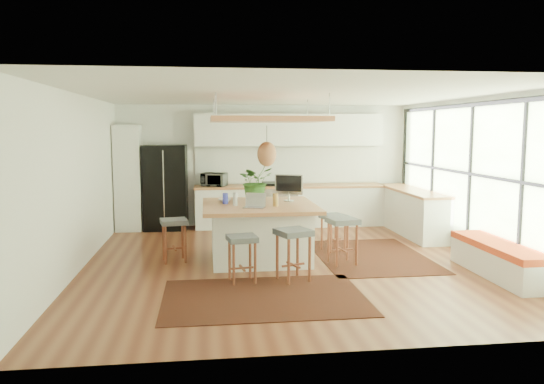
{
  "coord_description": "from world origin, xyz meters",
  "views": [
    {
      "loc": [
        -1.32,
        -8.24,
        2.16
      ],
      "look_at": [
        -0.2,
        0.5,
        1.1
      ],
      "focal_mm": 34.52,
      "sensor_mm": 36.0,
      "label": 1
    }
  ],
  "objects": [
    {
      "name": "wall_front",
      "position": [
        0.0,
        -3.5,
        1.35
      ],
      "size": [
        6.5,
        0.0,
        6.5
      ],
      "primitive_type": "plane",
      "rotation": [
        -1.57,
        0.0,
        0.0
      ],
      "color": "white",
      "rests_on": "ground"
    },
    {
      "name": "island_bottle_1",
      "position": [
        -0.84,
        0.12,
        1.03
      ],
      "size": [
        0.07,
        0.07,
        0.19
      ],
      "primitive_type": "cylinder",
      "color": "silver",
      "rests_on": "island"
    },
    {
      "name": "wall_left",
      "position": [
        -3.25,
        0.0,
        1.35
      ],
      "size": [
        0.0,
        7.0,
        7.0
      ],
      "primitive_type": "plane",
      "rotation": [
        1.57,
        0.0,
        1.57
      ],
      "color": "white",
      "rests_on": "ground"
    },
    {
      "name": "window_wall",
      "position": [
        3.22,
        0.0,
        1.4
      ],
      "size": [
        0.1,
        6.2,
        2.6
      ],
      "primitive_type": null,
      "color": "black",
      "rests_on": "wall_right"
    },
    {
      "name": "microwave",
      "position": [
        -1.13,
        3.17,
        1.1
      ],
      "size": [
        0.59,
        0.45,
        0.35
      ],
      "primitive_type": "imported",
      "rotation": [
        0.0,
        0.0,
        -0.36
      ],
      "color": "#A5A5AA",
      "rests_on": "back_counter_top"
    },
    {
      "name": "island_bottle_0",
      "position": [
        -0.99,
        0.37,
        1.03
      ],
      "size": [
        0.07,
        0.07,
        0.19
      ],
      "primitive_type": "cylinder",
      "color": "blue",
      "rests_on": "island"
    },
    {
      "name": "stool_right_front",
      "position": [
        0.85,
        -0.23,
        0.35
      ],
      "size": [
        0.51,
        0.51,
        0.75
      ],
      "primitive_type": null,
      "rotation": [
        0.0,
        0.0,
        1.75
      ],
      "color": "#494D51",
      "rests_on": "floor"
    },
    {
      "name": "stool_near_right",
      "position": [
        -0.09,
        -1.05,
        0.35
      ],
      "size": [
        0.57,
        0.57,
        0.75
      ],
      "primitive_type": null,
      "rotation": [
        0.0,
        0.0,
        0.35
      ],
      "color": "#494D51",
      "rests_on": "floor"
    },
    {
      "name": "upper_cabinets",
      "position": [
        0.55,
        3.32,
        2.15
      ],
      "size": [
        4.2,
        0.34,
        0.7
      ],
      "primitive_type": "cube",
      "color": "white",
      "rests_on": "wall_back"
    },
    {
      "name": "fridge",
      "position": [
        -2.18,
        3.19,
        0.93
      ],
      "size": [
        0.94,
        0.75,
        1.83
      ],
      "primitive_type": null,
      "rotation": [
        0.0,
        0.0,
        -0.04
      ],
      "color": "black",
      "rests_on": "floor"
    },
    {
      "name": "laptop",
      "position": [
        -0.57,
        -0.15,
        1.05
      ],
      "size": [
        0.42,
        0.44,
        0.25
      ],
      "primitive_type": null,
      "rotation": [
        0.0,
        0.0,
        -0.33
      ],
      "color": "#A5A5AA",
      "rests_on": "island"
    },
    {
      "name": "window_bench",
      "position": [
        2.95,
        -1.2,
        0.25
      ],
      "size": [
        0.52,
        2.0,
        0.5
      ],
      "primitive_type": null,
      "color": "white",
      "rests_on": "floor"
    },
    {
      "name": "ceiling",
      "position": [
        0.0,
        0.0,
        2.7
      ],
      "size": [
        7.0,
        7.0,
        0.0
      ],
      "primitive_type": "plane",
      "rotation": [
        3.14,
        0.0,
        0.0
      ],
      "color": "white",
      "rests_on": "ground"
    },
    {
      "name": "wall_back",
      "position": [
        0.0,
        3.5,
        1.35
      ],
      "size": [
        6.5,
        0.0,
        6.5
      ],
      "primitive_type": "plane",
      "rotation": [
        1.57,
        0.0,
        0.0
      ],
      "color": "white",
      "rests_on": "ground"
    },
    {
      "name": "pantry",
      "position": [
        -2.95,
        3.18,
        1.12
      ],
      "size": [
        0.55,
        0.6,
        2.25
      ],
      "primitive_type": "cube",
      "color": "white",
      "rests_on": "floor"
    },
    {
      "name": "island_plant",
      "position": [
        -0.46,
        0.75,
        1.2
      ],
      "size": [
        0.9,
        0.92,
        0.54
      ],
      "primitive_type": "imported",
      "rotation": [
        0.0,
        0.0,
        0.56
      ],
      "color": "#1E4C19",
      "rests_on": "island"
    },
    {
      "name": "island_bottle_2",
      "position": [
        -0.19,
        -0.03,
        1.03
      ],
      "size": [
        0.07,
        0.07,
        0.19
      ],
      "primitive_type": "cylinder",
      "color": "#AA7B38",
      "rests_on": "island"
    },
    {
      "name": "rug_right",
      "position": [
        1.47,
        0.22,
        0.01
      ],
      "size": [
        1.8,
        2.6,
        0.01
      ],
      "primitive_type": "cube",
      "color": "black",
      "rests_on": "floor"
    },
    {
      "name": "island",
      "position": [
        -0.44,
        0.27,
        0.47
      ],
      "size": [
        1.85,
        1.85,
        0.93
      ],
      "primitive_type": null,
      "color": "#AA613C",
      "rests_on": "floor"
    },
    {
      "name": "monitor",
      "position": [
        0.1,
        0.57,
        1.19
      ],
      "size": [
        0.53,
        0.39,
        0.47
      ],
      "primitive_type": null,
      "rotation": [
        0.0,
        0.0,
        -0.46
      ],
      "color": "#A5A5AA",
      "rests_on": "island"
    },
    {
      "name": "back_counter_base",
      "position": [
        0.55,
        3.18,
        0.44
      ],
      "size": [
        4.2,
        0.6,
        0.88
      ],
      "primitive_type": "cube",
      "color": "white",
      "rests_on": "floor"
    },
    {
      "name": "backsplash",
      "position": [
        0.55,
        3.48,
        1.35
      ],
      "size": [
        4.2,
        0.02,
        0.8
      ],
      "primitive_type": "cube",
      "color": "white",
      "rests_on": "wall_back"
    },
    {
      "name": "floor",
      "position": [
        0.0,
        0.0,
        0.0
      ],
      "size": [
        7.0,
        7.0,
        0.0
      ],
      "primitive_type": "plane",
      "color": "#602B1B",
      "rests_on": "ground"
    },
    {
      "name": "right_counter_top",
      "position": [
        2.93,
        2.0,
        0.9
      ],
      "size": [
        0.64,
        2.54,
        0.05
      ],
      "primitive_type": "cube",
      "color": "#AA613C",
      "rests_on": "right_counter_base"
    },
    {
      "name": "wall_right",
      "position": [
        3.25,
        0.0,
        1.35
      ],
      "size": [
        0.0,
        7.0,
        7.0
      ],
      "primitive_type": "plane",
      "rotation": [
        1.57,
        0.0,
        -1.57
      ],
      "color": "white",
      "rests_on": "ground"
    },
    {
      "name": "ceiling_panel",
      "position": [
        -0.3,
        0.4,
        2.05
      ],
      "size": [
        1.86,
        1.86,
        0.8
      ],
      "primitive_type": null,
      "color": "#AA613C",
      "rests_on": "ceiling"
    },
    {
      "name": "stool_right_back",
      "position": [
        0.93,
        0.69,
        0.35
      ],
      "size": [
        0.5,
        0.5,
        0.66
      ],
      "primitive_type": null,
      "rotation": [
        0.0,
        0.0,
        1.92
      ],
      "color": "#494D51",
      "rests_on": "floor"
    },
    {
      "name": "stool_left_side",
      "position": [
        -1.84,
        0.3,
        0.35
      ],
      "size": [
        0.48,
        0.48,
        0.7
      ],
      "primitive_type": null,
      "rotation": [
        0.0,
        0.0,
        -1.39
      ],
      "color": "#494D51",
      "rests_on": "floor"
    },
    {
      "name": "rug_near",
      "position": [
        -0.59,
        -1.75,
        0.01
      ],
      "size": [
        2.6,
        1.8,
        0.01
      ],
      "primitive_type": "cube",
      "color": "black",
      "rests_on": "floor"
    },
    {
      "name": "right_counter_base",
      "position": [
        2.93,
        2.0,
        0.44
      ],
      "size": [
        0.6,
        2.5,
        0.88
      ],
      "primitive_type": "cube",
      "color": "white",
      "rests_on": "floor"
    },
    {
      "name": "stool_near_left",
      "position": [
        -0.82,
        -1.04,
        0.35
      ],
      "size": [
        0.45,
        0.45,
        0.67
      ],
      "primitive_type": null,
      "rotation": [
        0.0,
        0.0,
        0.15
      ],
      "color": "#494D51",
      "rests_on": "floor"
    },
    {
      "name": "back_counter_top",
      "position": [
        0.55,
        3.18,
        0.9
      ],
      "size": [
        4.24,
        0.64,
        0.05
      ],
      "primitive_type": "cube",
      "color": "#AA613C",
      "rests_on": "back_counter_base"
    },
    {
      "name": "range",
      "position": [
        0.3,
        3.18,
        0.5
      ],
      "size": [
        0.76,
        0.62,
        1.0
      ],
      "primitive_type": null,
      "color": "#A5A5AA",
      "rests_on": "floor"
    },
    {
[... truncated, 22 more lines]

